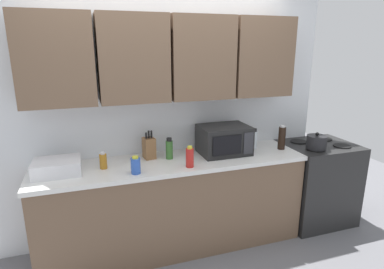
# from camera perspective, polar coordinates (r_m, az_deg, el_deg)

# --- Properties ---
(wall_back_with_cabinets) EXTENTS (3.39, 0.38, 2.60)m
(wall_back_with_cabinets) POSITION_cam_1_polar(r_m,az_deg,el_deg) (3.08, -4.67, 8.77)
(wall_back_with_cabinets) COLOR white
(wall_back_with_cabinets) RESTS_ON ground_plane
(counter_run) EXTENTS (2.52, 0.63, 0.90)m
(counter_run) POSITION_cam_1_polar(r_m,az_deg,el_deg) (3.20, -3.19, -12.16)
(counter_run) COLOR brown
(counter_run) RESTS_ON ground_plane
(stove_range) EXTENTS (0.76, 0.64, 0.91)m
(stove_range) POSITION_cam_1_polar(r_m,az_deg,el_deg) (3.91, 21.10, -7.92)
(stove_range) COLOR black
(stove_range) RESTS_ON ground_plane
(kettle) EXTENTS (0.20, 0.20, 0.17)m
(kettle) POSITION_cam_1_polar(r_m,az_deg,el_deg) (3.53, 21.22, -1.26)
(kettle) COLOR black
(kettle) RESTS_ON stove_range
(microwave) EXTENTS (0.48, 0.37, 0.28)m
(microwave) POSITION_cam_1_polar(r_m,az_deg,el_deg) (3.18, 5.69, -0.93)
(microwave) COLOR black
(microwave) RESTS_ON counter_run
(dish_rack) EXTENTS (0.38, 0.30, 0.12)m
(dish_rack) POSITION_cam_1_polar(r_m,az_deg,el_deg) (2.92, -22.85, -5.31)
(dish_rack) COLOR silver
(dish_rack) RESTS_ON counter_run
(knife_block) EXTENTS (0.12, 0.13, 0.27)m
(knife_block) POSITION_cam_1_polar(r_m,az_deg,el_deg) (3.06, -7.63, -2.35)
(knife_block) COLOR brown
(knife_block) RESTS_ON counter_run
(bottle_red_sauce) EXTENTS (0.07, 0.07, 0.19)m
(bottle_red_sauce) POSITION_cam_1_polar(r_m,az_deg,el_deg) (2.82, -0.40, -4.08)
(bottle_red_sauce) COLOR red
(bottle_red_sauce) RESTS_ON counter_run
(bottle_amber_vinegar) EXTENTS (0.06, 0.06, 0.15)m
(bottle_amber_vinegar) POSITION_cam_1_polar(r_m,az_deg,el_deg) (2.90, -15.49, -4.56)
(bottle_amber_vinegar) COLOR #AD701E
(bottle_amber_vinegar) RESTS_ON counter_run
(bottle_blue_cleaner) EXTENTS (0.08, 0.08, 0.15)m
(bottle_blue_cleaner) POSITION_cam_1_polar(r_m,az_deg,el_deg) (2.73, -9.98, -5.43)
(bottle_blue_cleaner) COLOR #2D56B7
(bottle_blue_cleaner) RESTS_ON counter_run
(bottle_clear_tall) EXTENTS (0.07, 0.07, 0.21)m
(bottle_clear_tall) POSITION_cam_1_polar(r_m,az_deg,el_deg) (3.39, 10.92, -0.79)
(bottle_clear_tall) COLOR silver
(bottle_clear_tall) RESTS_ON counter_run
(bottle_green_oil) EXTENTS (0.07, 0.07, 0.20)m
(bottle_green_oil) POSITION_cam_1_polar(r_m,az_deg,el_deg) (3.03, -4.06, -2.59)
(bottle_green_oil) COLOR #386B2D
(bottle_green_oil) RESTS_ON counter_run
(bottle_soy_dark) EXTENTS (0.07, 0.07, 0.25)m
(bottle_soy_dark) POSITION_cam_1_polar(r_m,az_deg,el_deg) (3.43, 15.66, -0.54)
(bottle_soy_dark) COLOR black
(bottle_soy_dark) RESTS_ON counter_run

